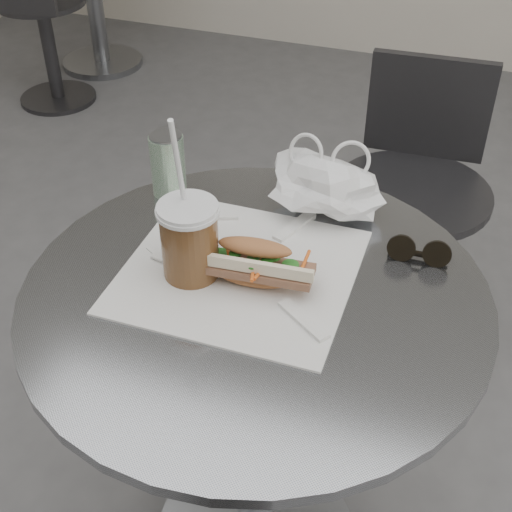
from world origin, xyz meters
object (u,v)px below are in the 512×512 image
(chair_far, at_px, (407,226))
(sunglasses, at_px, (419,252))
(iced_coffee, at_px, (190,240))
(cafe_table, at_px, (255,403))
(drink_can, at_px, (168,164))
(banh_mi, at_px, (254,264))
(bg_chair, at_px, (43,34))

(chair_far, bearing_deg, sunglasses, 94.34)
(iced_coffee, relative_size, sunglasses, 2.71)
(chair_far, relative_size, iced_coffee, 2.64)
(cafe_table, relative_size, drink_can, 6.15)
(cafe_table, relative_size, banh_mi, 3.08)
(banh_mi, bearing_deg, cafe_table, -68.22)
(bg_chair, xyz_separation_m, drink_can, (1.34, -1.52, 0.47))
(bg_chair, relative_size, iced_coffee, 2.50)
(cafe_table, bearing_deg, drink_can, 138.85)
(cafe_table, xyz_separation_m, bg_chair, (-1.59, 1.74, -0.14))
(chair_far, height_order, bg_chair, chair_far)
(cafe_table, xyz_separation_m, banh_mi, (-0.01, 0.02, 0.32))
(cafe_table, distance_m, sunglasses, 0.41)
(iced_coffee, bearing_deg, banh_mi, 5.82)
(drink_can, bearing_deg, banh_mi, -39.89)
(banh_mi, bearing_deg, sunglasses, 26.80)
(cafe_table, bearing_deg, sunglasses, 34.98)
(sunglasses, distance_m, drink_can, 0.49)
(bg_chair, xyz_separation_m, iced_coffee, (1.48, -1.73, 0.48))
(banh_mi, xyz_separation_m, sunglasses, (0.24, 0.15, -0.02))
(chair_far, relative_size, banh_mi, 3.13)
(sunglasses, xyz_separation_m, drink_can, (-0.48, 0.06, 0.04))
(iced_coffee, height_order, sunglasses, iced_coffee)
(cafe_table, relative_size, sunglasses, 7.05)
(cafe_table, height_order, chair_far, chair_far)
(sunglasses, bearing_deg, chair_far, 93.83)
(iced_coffee, xyz_separation_m, sunglasses, (0.35, 0.16, -0.05))
(cafe_table, bearing_deg, banh_mi, 116.35)
(banh_mi, xyz_separation_m, iced_coffee, (-0.10, -0.01, 0.03))
(chair_far, relative_size, bg_chair, 1.06)
(bg_chair, height_order, iced_coffee, iced_coffee)
(bg_chair, relative_size, banh_mi, 2.97)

